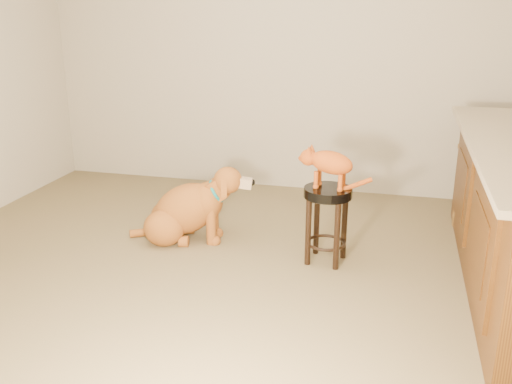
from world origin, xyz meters
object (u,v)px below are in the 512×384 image
(wood_stool, at_px, (486,190))
(golden_retriever, at_px, (187,211))
(padded_stool, at_px, (327,210))
(tabby_kitten, at_px, (328,163))

(wood_stool, relative_size, golden_retriever, 0.70)
(wood_stool, bearing_deg, padded_stool, -144.00)
(padded_stool, height_order, wood_stool, wood_stool)
(wood_stool, distance_m, tabby_kitten, 1.45)
(padded_stool, xyz_separation_m, golden_retriever, (-1.08, 0.13, -0.15))
(padded_stool, distance_m, tabby_kitten, 0.33)
(padded_stool, height_order, golden_retriever, golden_retriever)
(padded_stool, height_order, tabby_kitten, tabby_kitten)
(tabby_kitten, bearing_deg, padded_stool, -5.72)
(tabby_kitten, bearing_deg, wood_stool, 43.88)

